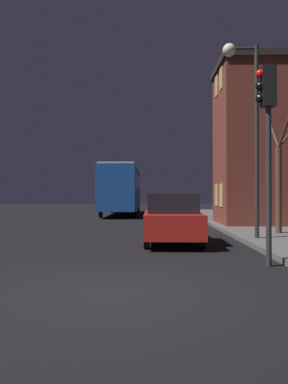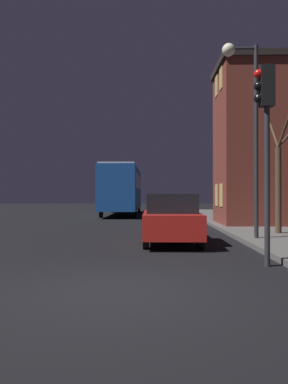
{
  "view_description": "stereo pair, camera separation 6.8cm",
  "coord_description": "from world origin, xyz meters",
  "px_view_note": "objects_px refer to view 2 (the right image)",
  "views": [
    {
      "loc": [
        0.52,
        -6.15,
        1.57
      ],
      "look_at": [
        0.15,
        11.99,
        1.7
      ],
      "focal_mm": 35.0,
      "sensor_mm": 36.0,
      "label": 1
    },
    {
      "loc": [
        0.58,
        -6.15,
        1.57
      ],
      "look_at": [
        0.15,
        11.99,
        1.7
      ],
      "focal_mm": 35.0,
      "sensor_mm": 36.0,
      "label": 2
    }
  ],
  "objects_px": {
    "bus": "(122,187)",
    "car_near_lane": "(171,218)",
    "traffic_light": "(266,122)",
    "car_mid_lane": "(166,209)",
    "streetlamp": "(245,104)",
    "bare_tree": "(279,179)"
  },
  "relations": [
    {
      "from": "bus",
      "to": "car_near_lane",
      "type": "distance_m",
      "value": 17.3
    },
    {
      "from": "car_near_lane",
      "to": "traffic_light",
      "type": "bearing_deg",
      "value": -63.98
    },
    {
      "from": "bus",
      "to": "car_mid_lane",
      "type": "distance_m",
      "value": 8.07
    },
    {
      "from": "traffic_light",
      "to": "car_mid_lane",
      "type": "bearing_deg",
      "value": 97.21
    },
    {
      "from": "streetlamp",
      "to": "bus",
      "type": "distance_m",
      "value": 17.75
    },
    {
      "from": "bus",
      "to": "car_near_lane",
      "type": "height_order",
      "value": "bus"
    },
    {
      "from": "traffic_light",
      "to": "bus",
      "type": "xyz_separation_m",
      "value": [
        -4.85,
        20.85,
        -0.96
      ]
    },
    {
      "from": "car_near_lane",
      "to": "car_mid_lane",
      "type": "distance_m",
      "value": 9.69
    },
    {
      "from": "traffic_light",
      "to": "bare_tree",
      "type": "xyz_separation_m",
      "value": [
        2.21,
        5.69,
        -1.01
      ]
    },
    {
      "from": "bare_tree",
      "to": "bus",
      "type": "xyz_separation_m",
      "value": [
        -7.05,
        15.16,
        0.04
      ]
    },
    {
      "from": "streetlamp",
      "to": "traffic_light",
      "type": "bearing_deg",
      "value": -97.95
    },
    {
      "from": "bus",
      "to": "car_mid_lane",
      "type": "xyz_separation_m",
      "value": [
        3.13,
        -7.3,
        -1.45
      ]
    },
    {
      "from": "streetlamp",
      "to": "bare_tree",
      "type": "xyz_separation_m",
      "value": [
        1.63,
        1.58,
        -2.41
      ]
    },
    {
      "from": "traffic_light",
      "to": "bus",
      "type": "relative_size",
      "value": 0.39
    },
    {
      "from": "car_near_lane",
      "to": "car_mid_lane",
      "type": "height_order",
      "value": "car_near_lane"
    },
    {
      "from": "bare_tree",
      "to": "streetlamp",
      "type": "bearing_deg",
      "value": -135.94
    },
    {
      "from": "traffic_light",
      "to": "car_mid_lane",
      "type": "relative_size",
      "value": 1.12
    },
    {
      "from": "bus",
      "to": "car_near_lane",
      "type": "xyz_separation_m",
      "value": [
        2.96,
        -16.99,
        -1.38
      ]
    },
    {
      "from": "streetlamp",
      "to": "car_near_lane",
      "type": "distance_m",
      "value": 4.49
    },
    {
      "from": "streetlamp",
      "to": "car_mid_lane",
      "type": "distance_m",
      "value": 10.43
    },
    {
      "from": "car_mid_lane",
      "to": "streetlamp",
      "type": "bearing_deg",
      "value": -76.36
    },
    {
      "from": "streetlamp",
      "to": "car_near_lane",
      "type": "bearing_deg",
      "value": -174.26
    }
  ]
}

